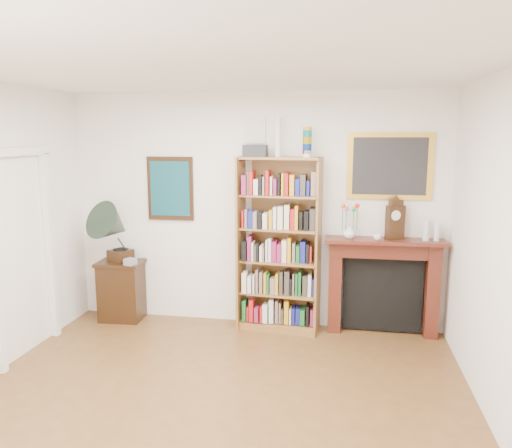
# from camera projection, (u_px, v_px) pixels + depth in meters

# --- Properties ---
(room) EXTENTS (4.51, 5.01, 2.81)m
(room) POSITION_uv_depth(u_px,v_px,m) (193.00, 262.00, 3.58)
(room) COLOR brown
(room) RESTS_ON ground
(door_casing) EXTENTS (0.08, 1.02, 2.17)m
(door_casing) POSITION_uv_depth(u_px,v_px,m) (22.00, 237.00, 5.14)
(door_casing) COLOR white
(door_casing) RESTS_ON left_wall
(teal_poster) EXTENTS (0.58, 0.04, 0.78)m
(teal_poster) POSITION_uv_depth(u_px,v_px,m) (170.00, 189.00, 6.12)
(teal_poster) COLOR black
(teal_poster) RESTS_ON back_wall
(small_picture) EXTENTS (0.26, 0.04, 0.30)m
(small_picture) POSITION_uv_depth(u_px,v_px,m) (254.00, 130.00, 5.81)
(small_picture) COLOR white
(small_picture) RESTS_ON back_wall
(gilt_painting) EXTENTS (0.95, 0.04, 0.75)m
(gilt_painting) POSITION_uv_depth(u_px,v_px,m) (390.00, 166.00, 5.62)
(gilt_painting) COLOR gold
(gilt_painting) RESTS_ON back_wall
(bookshelf) EXTENTS (0.98, 0.42, 2.36)m
(bookshelf) POSITION_uv_depth(u_px,v_px,m) (279.00, 235.00, 5.81)
(bookshelf) COLOR brown
(bookshelf) RESTS_ON floor
(side_cabinet) EXTENTS (0.57, 0.43, 0.75)m
(side_cabinet) POSITION_uv_depth(u_px,v_px,m) (122.00, 291.00, 6.25)
(side_cabinet) COLOR black
(side_cabinet) RESTS_ON floor
(fireplace) EXTENTS (1.35, 0.35, 1.14)m
(fireplace) POSITION_uv_depth(u_px,v_px,m) (383.00, 278.00, 5.77)
(fireplace) COLOR #451810
(fireplace) RESTS_ON floor
(gramophone) EXTENTS (0.67, 0.73, 0.79)m
(gramophone) POSITION_uv_depth(u_px,v_px,m) (114.00, 228.00, 5.99)
(gramophone) COLOR black
(gramophone) RESTS_ON side_cabinet
(cd_stack) EXTENTS (0.15, 0.15, 0.08)m
(cd_stack) POSITION_uv_depth(u_px,v_px,m) (130.00, 262.00, 6.01)
(cd_stack) COLOR #A5A6B1
(cd_stack) RESTS_ON side_cabinet
(mantel_clock) EXTENTS (0.22, 0.18, 0.45)m
(mantel_clock) POSITION_uv_depth(u_px,v_px,m) (395.00, 220.00, 5.59)
(mantel_clock) COLOR black
(mantel_clock) RESTS_ON fireplace
(flower_vase) EXTENTS (0.17, 0.17, 0.15)m
(flower_vase) POSITION_uv_depth(u_px,v_px,m) (349.00, 232.00, 5.67)
(flower_vase) COLOR white
(flower_vase) RESTS_ON fireplace
(teacup) EXTENTS (0.12, 0.12, 0.07)m
(teacup) POSITION_uv_depth(u_px,v_px,m) (377.00, 237.00, 5.58)
(teacup) COLOR silver
(teacup) RESTS_ON fireplace
(bottle_left) EXTENTS (0.07, 0.07, 0.24)m
(bottle_left) POSITION_uv_depth(u_px,v_px,m) (426.00, 230.00, 5.55)
(bottle_left) COLOR silver
(bottle_left) RESTS_ON fireplace
(bottle_right) EXTENTS (0.06, 0.06, 0.20)m
(bottle_right) POSITION_uv_depth(u_px,v_px,m) (437.00, 232.00, 5.53)
(bottle_right) COLOR silver
(bottle_right) RESTS_ON fireplace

